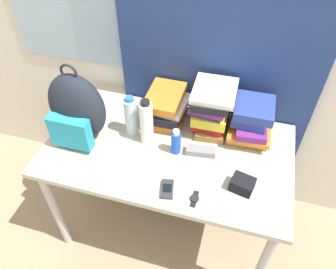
{
  "coord_description": "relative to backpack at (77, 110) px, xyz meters",
  "views": [
    {
      "loc": [
        0.32,
        -0.76,
        1.99
      ],
      "look_at": [
        0.0,
        0.36,
        0.84
      ],
      "focal_mm": 35.0,
      "sensor_mm": 36.0,
      "label": 1
    }
  ],
  "objects": [
    {
      "name": "camera_pouch",
      "position": [
        0.87,
        -0.11,
        -0.16
      ],
      "size": [
        0.12,
        0.1,
        0.06
      ],
      "color": "black",
      "rests_on": "desk"
    },
    {
      "name": "desk",
      "position": [
        0.47,
        0.04,
        -0.28
      ],
      "size": [
        1.28,
        0.73,
        0.74
      ],
      "color": "#B7B299",
      "rests_on": "ground_plane"
    },
    {
      "name": "wall_back",
      "position": [
        0.46,
        0.49,
        0.32
      ],
      "size": [
        6.0,
        0.06,
        2.5
      ],
      "color": "silver",
      "rests_on": "ground_plane"
    },
    {
      "name": "curtain_blue",
      "position": [
        0.63,
        0.43,
        0.32
      ],
      "size": [
        1.09,
        0.04,
        2.5
      ],
      "color": "navy",
      "rests_on": "ground_plane"
    },
    {
      "name": "book_stack_right",
      "position": [
        0.86,
        0.26,
        -0.08
      ],
      "size": [
        0.22,
        0.29,
        0.21
      ],
      "color": "olive",
      "rests_on": "desk"
    },
    {
      "name": "book_stack_center",
      "position": [
        0.64,
        0.25,
        -0.04
      ],
      "size": [
        0.22,
        0.26,
        0.27
      ],
      "color": "olive",
      "rests_on": "desk"
    },
    {
      "name": "wristwatch",
      "position": [
        0.67,
        -0.23,
        -0.18
      ],
      "size": [
        0.04,
        0.09,
        0.01
      ],
      "color": "black",
      "rests_on": "desk"
    },
    {
      "name": "cell_phone",
      "position": [
        0.54,
        -0.22,
        -0.18
      ],
      "size": [
        0.08,
        0.11,
        0.02
      ],
      "color": "#2D2D33",
      "rests_on": "desk"
    },
    {
      "name": "backpack",
      "position": [
        0.0,
        0.0,
        0.0
      ],
      "size": [
        0.3,
        0.22,
        0.45
      ],
      "color": "#1E232D",
      "rests_on": "desk"
    },
    {
      "name": "book_stack_left",
      "position": [
        0.39,
        0.25,
        -0.1
      ],
      "size": [
        0.24,
        0.28,
        0.18
      ],
      "color": "orange",
      "rests_on": "desk"
    },
    {
      "name": "sunglasses_case",
      "position": [
        0.64,
        0.05,
        -0.17
      ],
      "size": [
        0.16,
        0.08,
        0.04
      ],
      "color": "gray",
      "rests_on": "desk"
    },
    {
      "name": "sports_bottle",
      "position": [
        0.35,
        0.07,
        -0.06
      ],
      "size": [
        0.07,
        0.07,
        0.27
      ],
      "color": "white",
      "rests_on": "desk"
    },
    {
      "name": "sunscreen_bottle",
      "position": [
        0.51,
        0.03,
        -0.12
      ],
      "size": [
        0.05,
        0.05,
        0.15
      ],
      "color": "blue",
      "rests_on": "desk"
    },
    {
      "name": "water_bottle",
      "position": [
        0.25,
        0.11,
        -0.07
      ],
      "size": [
        0.07,
        0.07,
        0.24
      ],
      "color": "silver",
      "rests_on": "desk"
    }
  ]
}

